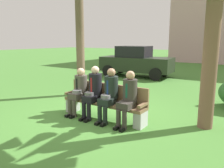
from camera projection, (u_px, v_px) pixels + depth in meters
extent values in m
plane|color=#457E32|center=(100.00, 114.00, 6.27)|extent=(80.00, 80.00, 0.00)
cube|color=brown|center=(103.00, 103.00, 5.87)|extent=(2.36, 0.44, 0.07)
cube|color=brown|center=(108.00, 92.00, 5.98)|extent=(2.36, 0.06, 0.45)
cube|color=brown|center=(71.00, 92.00, 6.48)|extent=(0.08, 0.44, 0.06)
cube|color=brown|center=(143.00, 105.00, 5.22)|extent=(0.08, 0.44, 0.06)
cube|color=#BBBBBB|center=(73.00, 105.00, 6.51)|extent=(0.20, 0.37, 0.38)
cube|color=#BBBBBB|center=(140.00, 119.00, 5.32)|extent=(0.20, 0.37, 0.38)
cube|color=#4C473D|center=(77.00, 96.00, 6.14)|extent=(0.32, 0.38, 0.16)
cylinder|color=#4C473D|center=(70.00, 108.00, 6.09)|extent=(0.11, 0.11, 0.45)
cylinder|color=#4C473D|center=(74.00, 109.00, 6.00)|extent=(0.11, 0.11, 0.45)
cube|color=black|center=(69.00, 115.00, 6.07)|extent=(0.09, 0.22, 0.07)
cube|color=black|center=(73.00, 116.00, 5.99)|extent=(0.09, 0.22, 0.07)
cylinder|color=#4C473D|center=(81.00, 84.00, 6.24)|extent=(0.34, 0.34, 0.49)
cube|color=black|center=(77.00, 84.00, 6.10)|extent=(0.05, 0.01, 0.31)
sphere|color=tan|center=(81.00, 72.00, 6.17)|extent=(0.21, 0.21, 0.21)
cylinder|color=gray|center=(77.00, 92.00, 6.08)|extent=(0.24, 0.24, 0.09)
cube|color=black|center=(91.00, 99.00, 5.86)|extent=(0.32, 0.38, 0.16)
cylinder|color=black|center=(84.00, 111.00, 5.81)|extent=(0.11, 0.11, 0.45)
cylinder|color=black|center=(89.00, 112.00, 5.72)|extent=(0.11, 0.11, 0.45)
cube|color=black|center=(83.00, 119.00, 5.80)|extent=(0.09, 0.22, 0.07)
cube|color=black|center=(87.00, 120.00, 5.71)|extent=(0.09, 0.22, 0.07)
cylinder|color=black|center=(95.00, 85.00, 5.95)|extent=(0.34, 0.34, 0.57)
cube|color=maroon|center=(91.00, 85.00, 5.81)|extent=(0.05, 0.01, 0.37)
sphere|color=beige|center=(95.00, 70.00, 5.88)|extent=(0.21, 0.21, 0.21)
cylinder|color=#5E5E5E|center=(89.00, 94.00, 5.84)|extent=(0.24, 0.24, 0.09)
cube|color=#1E2823|center=(107.00, 101.00, 5.58)|extent=(0.32, 0.38, 0.16)
cylinder|color=#1E2823|center=(100.00, 115.00, 5.53)|extent=(0.11, 0.11, 0.45)
cylinder|color=#1E2823|center=(105.00, 116.00, 5.44)|extent=(0.11, 0.11, 0.45)
cube|color=black|center=(98.00, 123.00, 5.52)|extent=(0.09, 0.22, 0.07)
cube|color=black|center=(104.00, 124.00, 5.43)|extent=(0.09, 0.22, 0.07)
cylinder|color=#1E2823|center=(111.00, 87.00, 5.67)|extent=(0.34, 0.34, 0.55)
cube|color=navy|center=(107.00, 88.00, 5.54)|extent=(0.05, 0.01, 0.35)
sphere|color=#9E7556|center=(111.00, 73.00, 5.60)|extent=(0.21, 0.21, 0.21)
cylinder|color=slate|center=(106.00, 97.00, 5.56)|extent=(0.24, 0.24, 0.09)
cube|color=#38332D|center=(126.00, 105.00, 5.28)|extent=(0.32, 0.38, 0.16)
cylinder|color=#38332D|center=(118.00, 119.00, 5.23)|extent=(0.11, 0.11, 0.45)
cylinder|color=#38332D|center=(124.00, 120.00, 5.14)|extent=(0.11, 0.11, 0.45)
cube|color=black|center=(117.00, 128.00, 5.22)|extent=(0.09, 0.22, 0.07)
cube|color=black|center=(123.00, 129.00, 5.13)|extent=(0.09, 0.22, 0.07)
cylinder|color=#38332D|center=(130.00, 90.00, 5.38)|extent=(0.34, 0.34, 0.53)
cube|color=#144C3D|center=(127.00, 91.00, 5.24)|extent=(0.05, 0.01, 0.34)
sphere|color=tan|center=(130.00, 75.00, 5.31)|extent=(0.21, 0.21, 0.21)
cylinder|color=brown|center=(80.00, 29.00, 8.08)|extent=(0.30, 0.30, 4.82)
cylinder|color=brown|center=(210.00, 57.00, 5.04)|extent=(0.34, 0.34, 3.27)
cube|color=#232D1E|center=(136.00, 64.00, 12.56)|extent=(4.03, 1.92, 0.76)
cube|color=black|center=(134.00, 52.00, 12.50)|extent=(1.82, 1.51, 0.60)
cylinder|color=black|center=(164.00, 71.00, 12.65)|extent=(0.65, 0.20, 0.64)
cylinder|color=black|center=(155.00, 74.00, 11.31)|extent=(0.65, 0.20, 0.64)
cylinder|color=black|center=(121.00, 68.00, 13.95)|extent=(0.65, 0.20, 0.64)
cylinder|color=black|center=(108.00, 71.00, 12.61)|extent=(0.65, 0.20, 0.64)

